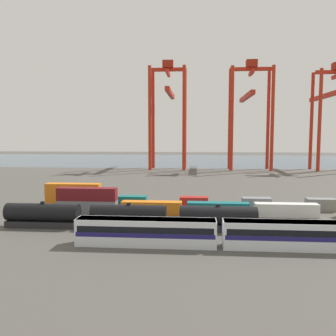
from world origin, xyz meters
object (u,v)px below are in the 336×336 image
at_px(shipping_container_0, 87,207).
at_px(gantry_crane_central, 250,105).
at_px(gantry_crane_east, 334,106).
at_px(passenger_train, 220,232).
at_px(shipping_container_12, 321,205).
at_px(freight_tank_row, 129,216).
at_px(shipping_container_7, 74,201).
at_px(gantry_crane_west, 169,104).

xyz_separation_m(shipping_container_0, gantry_crane_central, (46.40, 97.30, 28.25)).
bearing_deg(gantry_crane_east, shipping_container_0, -130.67).
height_order(passenger_train, shipping_container_12, passenger_train).
height_order(freight_tank_row, gantry_crane_east, gantry_crane_east).
distance_m(shipping_container_7, shipping_container_12, 53.23).
xyz_separation_m(passenger_train, shipping_container_12, (22.78, 25.90, -0.84)).
height_order(gantry_crane_central, gantry_crane_east, gantry_crane_central).
relative_size(shipping_container_7, gantry_crane_central, 0.25).
bearing_deg(shipping_container_12, gantry_crane_west, 113.29).
bearing_deg(gantry_crane_west, shipping_container_0, -95.28).
xyz_separation_m(passenger_train, gantry_crane_west, (-16.48, 117.12, 27.94)).
xyz_separation_m(shipping_container_0, shipping_container_12, (48.24, 5.91, 0.00)).
relative_size(freight_tank_row, gantry_crane_central, 0.87).
relative_size(freight_tank_row, shipping_container_7, 3.54).
relative_size(gantry_crane_central, gantry_crane_east, 1.04).
bearing_deg(gantry_crane_west, shipping_container_12, -66.71).
distance_m(shipping_container_0, gantry_crane_east, 131.57).
xyz_separation_m(shipping_container_7, gantry_crane_west, (13.97, 91.22, 28.78)).
height_order(freight_tank_row, shipping_container_7, freight_tank_row).
bearing_deg(freight_tank_row, passenger_train, -30.52).
height_order(passenger_train, gantry_crane_east, gantry_crane_east).
distance_m(shipping_container_12, gantry_crane_central, 95.68).
height_order(shipping_container_7, shipping_container_12, same).
bearing_deg(gantry_crane_west, passenger_train, -81.99).
height_order(freight_tank_row, gantry_crane_west, gantry_crane_west).
xyz_separation_m(shipping_container_7, gantry_crane_east, (88.81, 91.65, 27.70)).
relative_size(shipping_container_0, gantry_crane_west, 0.25).
height_order(shipping_container_0, gantry_crane_west, gantry_crane_west).
bearing_deg(freight_tank_row, shipping_container_12, 24.66).
relative_size(passenger_train, freight_tank_row, 0.96).
bearing_deg(passenger_train, shipping_container_7, 139.61).
relative_size(freight_tank_row, shipping_container_0, 3.54).
bearing_deg(shipping_container_12, shipping_container_7, 180.00).
bearing_deg(passenger_train, gantry_crane_east, 63.60).
xyz_separation_m(gantry_crane_west, gantry_crane_central, (37.42, 0.18, -0.53)).
xyz_separation_m(freight_tank_row, gantry_crane_west, (-1.75, 108.44, 27.94)).
bearing_deg(gantry_crane_central, shipping_container_7, -119.35).
bearing_deg(gantry_crane_central, gantry_crane_west, -179.73).
distance_m(passenger_train, shipping_container_7, 39.99).
xyz_separation_m(freight_tank_row, shipping_container_7, (-15.72, 17.22, -0.84)).
bearing_deg(gantry_crane_central, shipping_container_12, -88.85).
xyz_separation_m(passenger_train, shipping_container_0, (-25.46, 20.00, -0.84)).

